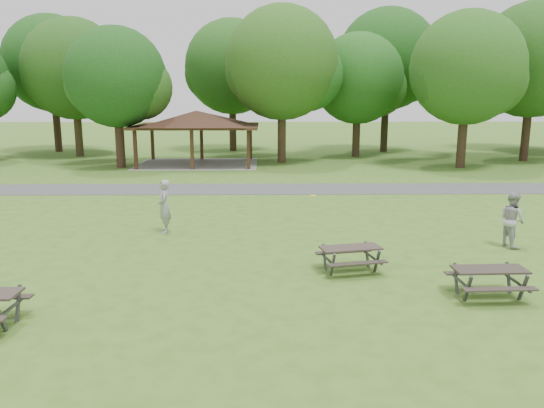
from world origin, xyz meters
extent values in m
plane|color=#3D671D|center=(0.00, 0.00, 0.00)|extent=(160.00, 160.00, 0.00)
cube|color=#434346|center=(0.00, 14.00, 0.01)|extent=(120.00, 3.20, 0.02)
cube|color=#311A12|center=(-7.70, 21.30, 1.30)|extent=(0.22, 0.22, 2.60)
cube|color=#3B2415|center=(-7.70, 26.70, 1.30)|extent=(0.22, 0.22, 2.60)
cube|color=#392314|center=(-4.00, 21.30, 1.30)|extent=(0.22, 0.22, 2.60)
cube|color=#3C2416|center=(-4.00, 26.70, 1.30)|extent=(0.22, 0.22, 2.60)
cube|color=#321F12|center=(-0.30, 21.30, 1.30)|extent=(0.22, 0.22, 2.60)
cube|color=#372314|center=(-0.30, 26.70, 1.30)|extent=(0.22, 0.22, 2.60)
cube|color=#342215|center=(-4.00, 24.00, 2.68)|extent=(8.60, 6.60, 0.16)
pyramid|color=black|center=(-4.00, 24.00, 3.26)|extent=(7.01, 7.01, 1.00)
cube|color=gray|center=(-4.00, 24.00, 0.01)|extent=(8.40, 6.40, 0.03)
cylinder|color=#312415|center=(-14.00, 29.00, 1.92)|extent=(0.60, 0.60, 3.85)
sphere|color=#1A4313|center=(-14.00, 29.00, 6.77)|extent=(7.80, 7.80, 7.80)
sphere|color=#163F12|center=(-12.25, 29.30, 5.99)|extent=(5.07, 5.07, 5.07)
sphere|color=#194012|center=(-15.56, 28.80, 6.19)|extent=(4.68, 4.68, 4.68)
cylinder|color=#311F15|center=(-9.00, 22.50, 1.75)|extent=(0.60, 0.60, 3.50)
sphere|color=#123F12|center=(-9.00, 22.50, 5.97)|extent=(6.60, 6.60, 6.60)
sphere|color=#1E4914|center=(-7.52, 22.80, 5.31)|extent=(4.29, 4.29, 4.29)
sphere|color=#1A4814|center=(-10.32, 22.30, 5.48)|extent=(3.96, 3.96, 3.96)
cylinder|color=#322116|center=(2.00, 25.00, 2.01)|extent=(0.60, 0.60, 4.02)
sphere|color=#214D16|center=(2.00, 25.00, 7.02)|extent=(8.00, 8.00, 8.00)
sphere|color=#154B15|center=(3.80, 25.30, 6.22)|extent=(5.20, 5.20, 5.20)
sphere|color=#1A4213|center=(0.40, 24.80, 6.42)|extent=(4.80, 4.80, 4.80)
cylinder|color=#2E1F14|center=(8.00, 28.50, 1.72)|extent=(0.60, 0.60, 3.43)
sphere|color=#174A15|center=(8.00, 28.50, 6.05)|extent=(7.00, 7.00, 7.00)
sphere|color=#1E4A15|center=(9.57, 28.80, 5.36)|extent=(4.55, 4.55, 4.55)
sphere|color=#1C4E16|center=(6.60, 28.30, 5.53)|extent=(4.20, 4.20, 4.20)
cylinder|color=black|center=(14.00, 22.00, 1.89)|extent=(0.60, 0.60, 3.78)
sphere|color=#1E4D16|center=(14.00, 22.00, 6.55)|extent=(7.40, 7.40, 7.40)
sphere|color=#1E4914|center=(15.66, 22.30, 5.81)|extent=(4.81, 4.81, 4.81)
sphere|color=#184112|center=(12.52, 21.80, 6.00)|extent=(4.44, 4.44, 4.44)
cylinder|color=black|center=(20.00, 25.50, 2.10)|extent=(0.60, 0.60, 4.20)
sphere|color=#194212|center=(20.00, 25.50, 7.27)|extent=(8.20, 8.20, 8.20)
sphere|color=#1E4915|center=(18.36, 25.30, 6.66)|extent=(4.92, 4.92, 4.92)
cylinder|color=black|center=(-17.00, 32.50, 2.19)|extent=(0.60, 0.60, 4.38)
sphere|color=#134012|center=(-17.00, 32.50, 7.38)|extent=(8.00, 8.00, 8.00)
sphere|color=#194313|center=(-15.20, 32.80, 6.58)|extent=(5.20, 5.20, 5.20)
sphere|color=#184413|center=(-18.60, 32.30, 6.78)|extent=(4.80, 4.80, 4.80)
cylinder|color=black|center=(-2.00, 33.00, 2.06)|extent=(0.60, 0.60, 4.13)
sphere|color=#184814|center=(-2.00, 33.00, 7.13)|extent=(8.00, 8.00, 8.00)
sphere|color=#1C4F16|center=(-0.20, 33.30, 6.33)|extent=(5.20, 5.20, 5.20)
sphere|color=#173F12|center=(-3.60, 32.80, 6.53)|extent=(4.80, 4.80, 4.80)
cylinder|color=black|center=(11.00, 32.00, 2.27)|extent=(0.60, 0.60, 4.55)
sphere|color=#134212|center=(11.00, 32.00, 7.70)|extent=(8.40, 8.40, 8.40)
sphere|color=#1A4413|center=(12.89, 32.30, 6.86)|extent=(5.46, 5.46, 5.46)
sphere|color=#164614|center=(9.32, 31.80, 7.07)|extent=(5.04, 5.04, 5.04)
cylinder|color=black|center=(24.00, 33.50, 2.13)|extent=(0.60, 0.60, 4.27)
sphere|color=#1C4915|center=(24.00, 33.50, 7.27)|extent=(8.00, 8.00, 8.00)
sphere|color=#204A15|center=(22.40, 33.30, 6.67)|extent=(4.80, 4.80, 4.80)
cube|color=#3C3C3E|center=(-4.76, -3.04, 0.37)|extent=(0.07, 0.39, 0.80)
cube|color=#454548|center=(-4.75, -2.27, 0.37)|extent=(0.07, 0.39, 0.80)
cube|color=#424245|center=(-4.76, -2.65, 0.40)|extent=(0.09, 1.50, 0.05)
cube|color=#322824|center=(3.18, 0.88, 0.69)|extent=(1.80, 1.01, 0.05)
cube|color=#2B241F|center=(3.29, 0.33, 0.41)|extent=(1.71, 0.59, 0.04)
cube|color=#2B231F|center=(3.06, 1.42, 0.41)|extent=(1.71, 0.59, 0.04)
cube|color=#47474A|center=(2.61, 0.39, 0.34)|extent=(0.13, 0.36, 0.74)
cube|color=#424245|center=(2.46, 1.09, 0.34)|extent=(0.13, 0.36, 0.74)
cube|color=#3A3A3C|center=(2.54, 0.74, 0.37)|extent=(0.34, 1.36, 0.05)
cube|color=#3E3D40|center=(3.89, 0.67, 0.34)|extent=(0.13, 0.36, 0.74)
cube|color=#3D3D3F|center=(3.74, 1.36, 0.34)|extent=(0.13, 0.36, 0.74)
cube|color=#3B3B3E|center=(3.81, 1.01, 0.37)|extent=(0.34, 1.36, 0.05)
cube|color=#2B251F|center=(6.29, -1.11, 0.72)|extent=(1.79, 0.75, 0.05)
cube|color=#2F2622|center=(6.31, -1.70, 0.43)|extent=(1.77, 0.31, 0.04)
cube|color=#2F2822|center=(6.27, -0.53, 0.43)|extent=(1.77, 0.31, 0.04)
cube|color=#3C3C3E|center=(5.62, -1.51, 0.36)|extent=(0.07, 0.37, 0.77)
cube|color=#424245|center=(5.60, -0.77, 0.36)|extent=(0.07, 0.37, 0.77)
cube|color=#444447|center=(5.61, -1.14, 0.39)|extent=(0.10, 1.44, 0.05)
cube|color=#444446|center=(6.98, -1.46, 0.36)|extent=(0.07, 0.37, 0.77)
cube|color=#3A3A3D|center=(6.95, -0.72, 0.36)|extent=(0.07, 0.37, 0.77)
cube|color=#39393B|center=(6.97, -1.09, 0.39)|extent=(0.10, 1.44, 0.05)
cylinder|color=yellow|center=(2.42, 4.37, 1.51)|extent=(0.28, 0.28, 0.02)
imported|color=gray|center=(-2.87, 5.27, 0.96)|extent=(0.57, 0.77, 1.92)
imported|color=#A8A8AA|center=(8.84, 3.27, 0.91)|extent=(0.89, 1.03, 1.82)
camera|label=1|loc=(0.75, -13.43, 4.97)|focal=35.00mm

